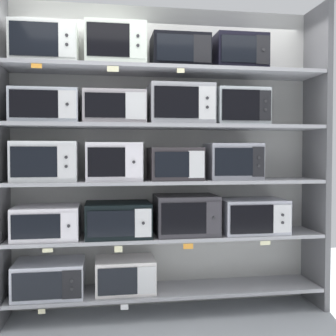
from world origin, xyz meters
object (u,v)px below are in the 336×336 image
Objects in this scene: microwave_14 at (45,45)px; microwave_2 at (47,222)px; microwave_0 at (50,278)px; microwave_9 at (233,161)px; microwave_11 at (114,108)px; microwave_8 at (175,164)px; microwave_15 at (115,47)px; microwave_7 at (114,162)px; microwave_5 at (252,215)px; microwave_13 at (239,107)px; microwave_3 at (118,219)px; microwave_12 at (180,105)px; microwave_4 at (186,215)px; microwave_6 at (46,161)px; microwave_1 at (125,275)px; microwave_10 at (46,107)px; microwave_16 at (180,53)px; microwave_17 at (239,54)px.

microwave_2 is at bearing 11.20° from microwave_14.
microwave_0 is 1.81m from microwave_9.
microwave_8 is at bearing -0.01° from microwave_11.
microwave_7 is at bearing 179.36° from microwave_15.
microwave_9 is at bearing 179.92° from microwave_5.
microwave_13 is (1.61, -0.00, 0.95)m from microwave_2.
microwave_14 is (-0.57, -0.00, 1.41)m from microwave_3.
microwave_2 is at bearing -180.00° from microwave_11.
microwave_9 is 1.01× the size of microwave_13.
microwave_12 is at bearing -180.00° from microwave_9.
microwave_3 is 0.92m from microwave_11.
microwave_4 is 1.24m from microwave_6.
microwave_0 is at bearing 179.99° from microwave_5.
microwave_13 is at bearing -0.02° from microwave_2.
microwave_13 reaches higher than microwave_8.
microwave_2 reaches higher than microwave_1.
microwave_9 is 0.85× the size of microwave_12.
microwave_1 is 1.13× the size of microwave_8.
microwave_12 reaches higher than microwave_8.
microwave_5 is (1.16, -0.00, 0.00)m from microwave_3.
microwave_2 is 0.49m from microwave_6.
microwave_3 is 1.06× the size of microwave_11.
microwave_14 is at bearing -178.36° from microwave_10.
microwave_4 is at bearing 0.04° from microwave_16.
microwave_6 is 1.13× the size of microwave_7.
microwave_7 is 0.70m from microwave_10.
microwave_0 is at bearing -180.00° from microwave_12.
microwave_0 is 1.14× the size of microwave_15.
microwave_14 is (-0.00, -0.00, 1.42)m from microwave_2.
microwave_11 is (0.00, 0.00, 0.44)m from microwave_7.
microwave_14 is at bearing -179.99° from microwave_4.
microwave_15 is (-0.54, -0.00, 0.47)m from microwave_12.
microwave_13 is 1.02× the size of microwave_17.
microwave_10 reaches higher than microwave_2.
microwave_15 reaches higher than microwave_11.
microwave_14 reaches higher than microwave_3.
microwave_16 reaches higher than microwave_5.
microwave_7 reaches higher than microwave_1.
microwave_0 is 1.48m from microwave_11.
microwave_16 is (1.10, -0.00, 0.91)m from microwave_6.
microwave_0 is 1.26× the size of microwave_17.
microwave_5 is (1.10, -0.00, 0.47)m from microwave_1.
microwave_11 is 1.15× the size of microwave_17.
microwave_10 reaches higher than microwave_4.
microwave_1 is at bearing -0.16° from microwave_11.
microwave_11 is at bearing 0.01° from microwave_6.
microwave_0 is 1.39m from microwave_8.
microwave_11 is 1.06× the size of microwave_16.
microwave_6 is 0.70m from microwave_11.
microwave_2 is at bearing 1.07° from microwave_6.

